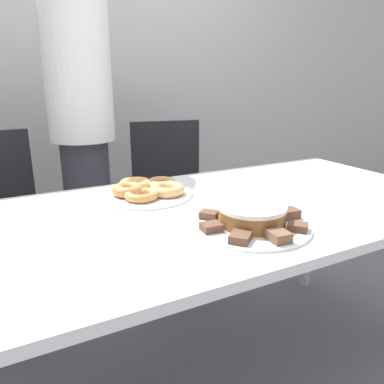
% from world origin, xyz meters
% --- Properties ---
extents(wall_back, '(8.00, 0.05, 2.60)m').
position_xyz_m(wall_back, '(0.00, 1.54, 1.30)').
color(wall_back, beige).
rests_on(wall_back, ground_plane).
extents(table, '(1.96, 0.87, 0.73)m').
position_xyz_m(table, '(0.00, 0.00, 0.65)').
color(table, white).
rests_on(table, ground_plane).
extents(person_standing, '(0.31, 0.31, 1.71)m').
position_xyz_m(person_standing, '(-0.17, 0.85, 0.91)').
color(person_standing, '#383842').
rests_on(person_standing, ground_plane).
extents(office_chair_right, '(0.51, 0.51, 0.91)m').
position_xyz_m(office_chair_right, '(0.29, 0.80, 0.44)').
color(office_chair_right, black).
rests_on(office_chair_right, ground_plane).
extents(plate_cake, '(0.34, 0.34, 0.01)m').
position_xyz_m(plate_cake, '(0.08, -0.20, 0.73)').
color(plate_cake, white).
rests_on(plate_cake, table).
extents(plate_donuts, '(0.35, 0.35, 0.01)m').
position_xyz_m(plate_donuts, '(-0.09, 0.23, 0.73)').
color(plate_donuts, white).
rests_on(plate_donuts, table).
extents(frosted_cake, '(0.20, 0.20, 0.06)m').
position_xyz_m(frosted_cake, '(0.08, -0.20, 0.77)').
color(frosted_cake, brown).
rests_on(frosted_cake, plate_cake).
extents(lamington_0, '(0.07, 0.07, 0.02)m').
position_xyz_m(lamington_0, '(0.17, -0.12, 0.75)').
color(lamington_0, '#513828').
rests_on(lamington_0, plate_cake).
extents(lamington_1, '(0.05, 0.06, 0.03)m').
position_xyz_m(lamington_1, '(0.09, -0.07, 0.75)').
color(lamington_1, brown).
rests_on(lamington_1, plate_cake).
extents(lamington_2, '(0.07, 0.07, 0.02)m').
position_xyz_m(lamington_2, '(-0.01, -0.10, 0.75)').
color(lamington_2, brown).
rests_on(lamington_2, plate_cake).
extents(lamington_3, '(0.06, 0.05, 0.02)m').
position_xyz_m(lamington_3, '(-0.05, -0.19, 0.75)').
color(lamington_3, brown).
rests_on(lamington_3, plate_cake).
extents(lamington_4, '(0.08, 0.08, 0.02)m').
position_xyz_m(lamington_4, '(-0.02, -0.29, 0.75)').
color(lamington_4, brown).
rests_on(lamington_4, plate_cake).
extents(lamington_5, '(0.05, 0.06, 0.03)m').
position_xyz_m(lamington_5, '(0.07, -0.33, 0.75)').
color(lamington_5, brown).
rests_on(lamington_5, plate_cake).
extents(lamington_6, '(0.07, 0.07, 0.02)m').
position_xyz_m(lamington_6, '(0.16, -0.30, 0.75)').
color(lamington_6, brown).
rests_on(lamington_6, plate_cake).
extents(lamington_7, '(0.06, 0.05, 0.03)m').
position_xyz_m(lamington_7, '(0.20, -0.21, 0.75)').
color(lamington_7, brown).
rests_on(lamington_7, plate_cake).
extents(donut_0, '(0.11, 0.11, 0.03)m').
position_xyz_m(donut_0, '(-0.09, 0.23, 0.75)').
color(donut_0, '#C68447').
rests_on(donut_0, plate_donuts).
extents(donut_1, '(0.12, 0.12, 0.04)m').
position_xyz_m(donut_1, '(-0.15, 0.23, 0.76)').
color(donut_1, '#C68447').
rests_on(donut_1, plate_donuts).
extents(donut_2, '(0.12, 0.12, 0.03)m').
position_xyz_m(donut_2, '(-0.13, 0.17, 0.75)').
color(donut_2, '#D18E4C').
rests_on(donut_2, plate_donuts).
extents(donut_3, '(0.13, 0.13, 0.04)m').
position_xyz_m(donut_3, '(-0.02, 0.18, 0.75)').
color(donut_3, '#E5AD66').
rests_on(donut_3, plate_donuts).
extents(donut_4, '(0.11, 0.11, 0.03)m').
position_xyz_m(donut_4, '(0.00, 0.28, 0.75)').
color(donut_4, '#D18E4C').
rests_on(donut_4, plate_donuts).
extents(donut_5, '(0.13, 0.13, 0.04)m').
position_xyz_m(donut_5, '(-0.10, 0.30, 0.75)').
color(donut_5, '#E5AD66').
rests_on(donut_5, plate_donuts).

